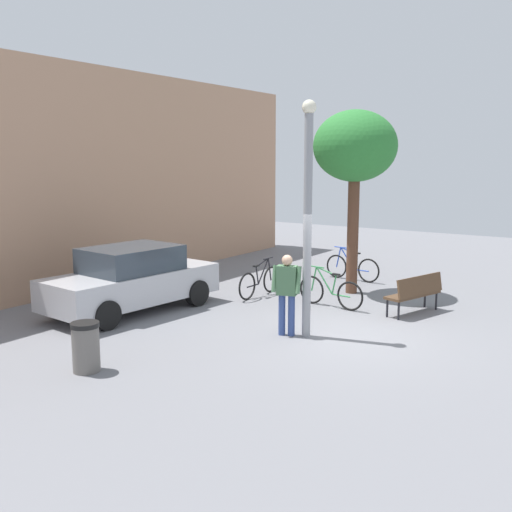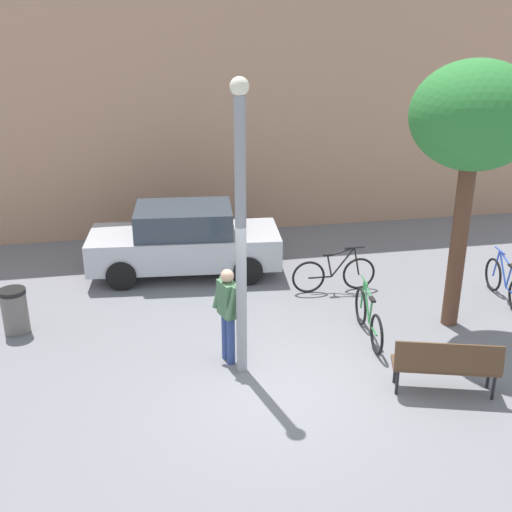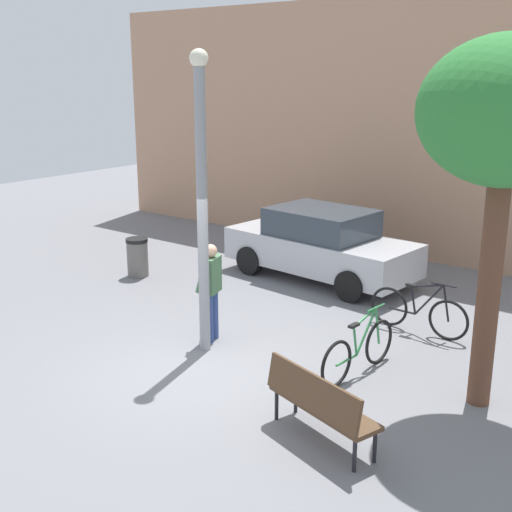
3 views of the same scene
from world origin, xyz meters
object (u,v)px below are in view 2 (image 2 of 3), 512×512
plaza_tree (474,120)px  bicycle_black (334,274)px  person_by_lamppost (228,309)px  park_bench (446,363)px  lamppost (241,223)px  parked_car_silver (185,240)px  bicycle_green (368,318)px  trash_bin (15,311)px  bicycle_blue (505,284)px

plaza_tree → bicycle_black: 4.27m
person_by_lamppost → bicycle_black: size_ratio=0.92×
park_bench → plaza_tree: bearing=60.7°
lamppost → bicycle_black: bearing=48.3°
plaza_tree → parked_car_silver: 6.59m
lamppost → bicycle_green: (2.43, 0.69, -2.17)m
park_bench → parked_car_silver: size_ratio=0.38×
lamppost → bicycle_green: lamppost is taller
lamppost → trash_bin: bearing=151.1°
bicycle_blue → trash_bin: bearing=177.0°
bicycle_blue → bicycle_green: size_ratio=1.00×
park_bench → parked_car_silver: bearing=121.5°
bicycle_blue → bicycle_black: bearing=160.5°
lamppost → person_by_lamppost: bearing=115.3°
lamppost → trash_bin: size_ratio=5.48×
bicycle_black → parked_car_silver: size_ratio=0.42×
bicycle_blue → person_by_lamppost: bearing=-168.0°
park_bench → bicycle_green: bearing=104.5°
person_by_lamppost → bicycle_black: person_by_lamppost is taller
plaza_tree → bicycle_green: size_ratio=2.68×
park_bench → bicycle_blue: bicycle_blue is taller
plaza_tree → parked_car_silver: size_ratio=1.11×
plaza_tree → bicycle_green: plaza_tree is taller
plaza_tree → bicycle_black: size_ratio=2.67×
parked_car_silver → bicycle_blue: bearing=-24.0°
bicycle_blue → trash_bin: (-9.56, 0.51, 0.05)m
bicycle_black → bicycle_green: bearing=-90.7°
bicycle_blue → parked_car_silver: 6.85m
bicycle_black → person_by_lamppost: bearing=-137.6°
person_by_lamppost → plaza_tree: (4.33, 0.55, 2.87)m
trash_bin → bicycle_black: bearing=5.8°
person_by_lamppost → park_bench: size_ratio=1.00×
lamppost → bicycle_black: 4.29m
park_bench → bicycle_blue: 4.00m
person_by_lamppost → bicycle_green: person_by_lamppost is taller
lamppost → person_by_lamppost: size_ratio=2.81×
parked_car_silver → trash_bin: parked_car_silver is taller
lamppost → person_by_lamppost: (-0.17, 0.36, -1.59)m
bicycle_green → park_bench: bearing=-75.5°
person_by_lamppost → park_bench: 3.54m
plaza_tree → bicycle_blue: size_ratio=2.68×
bicycle_blue → parked_car_silver: bearing=156.0°
plaza_tree → bicycle_green: 3.86m
park_bench → trash_bin: bearing=153.5°
bicycle_blue → trash_bin: 9.57m
lamppost → bicycle_green: bearing=15.8°
bicycle_green → parked_car_silver: size_ratio=0.42×
lamppost → bicycle_black: lamppost is taller
lamppost → trash_bin: 4.88m
bicycle_black → trash_bin: 6.34m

